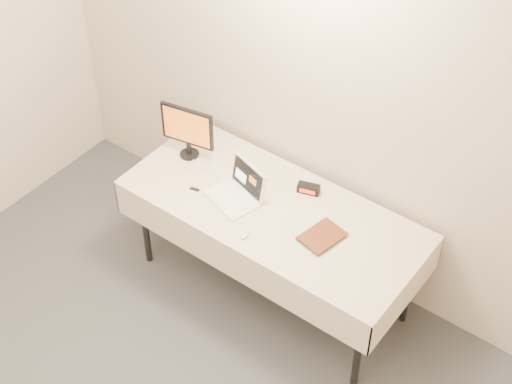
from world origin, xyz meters
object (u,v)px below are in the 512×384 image
Objects in this scene: table at (273,216)px; monitor at (187,128)px; laptop at (239,190)px; book at (311,214)px.

table is 5.04× the size of monitor.
table is 0.26m from laptop.
book is (0.28, -0.01, 0.19)m from table.
monitor reaches higher than laptop.
book reaches higher than laptop.
laptop is 1.00× the size of monitor.
laptop is at bearing -24.69° from monitor.
book is at bearing -2.48° from table.
monitor is at bearing -177.48° from laptop.
table is 5.04× the size of laptop.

